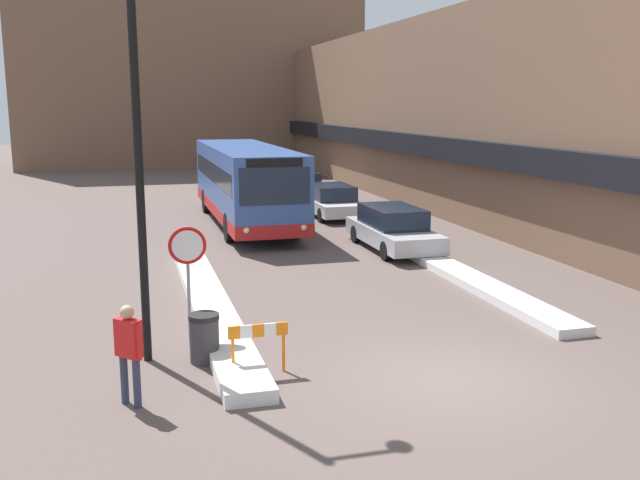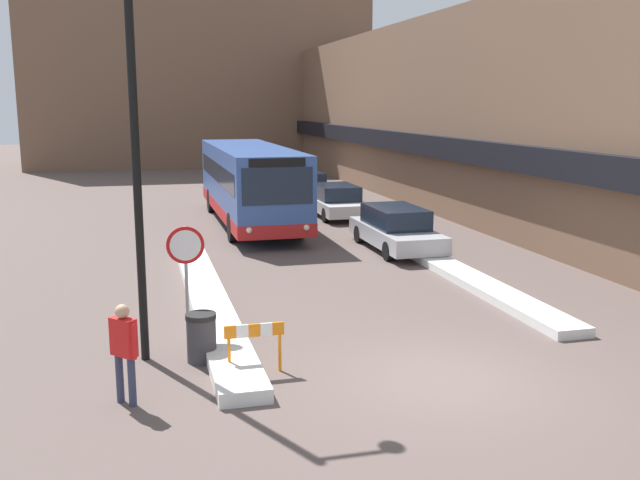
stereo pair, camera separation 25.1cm
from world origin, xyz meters
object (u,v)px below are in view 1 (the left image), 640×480
stop_sign (188,260)px  pedestrian (129,346)px  parked_car_front (393,228)px  city_bus (245,182)px  construction_barricade (258,339)px  street_lamp (151,122)px  parked_car_middle (332,201)px  parked_car_back (300,186)px  trash_bin (204,338)px

stop_sign → pedestrian: (-1.21, -2.77, -0.76)m
pedestrian → parked_car_front: bearing=99.8°
city_bus → pedestrian: (-4.77, -17.08, -0.69)m
parked_car_front → construction_barricade: 11.78m
street_lamp → city_bus: bearing=74.4°
parked_car_middle → pedestrian: size_ratio=2.67×
stop_sign → construction_barricade: (1.06, -1.95, -1.12)m
parked_car_middle → construction_barricade: bearing=-110.4°
parked_car_front → stop_sign: 10.95m
parked_car_middle → stop_sign: stop_sign is taller
construction_barricade → parked_car_middle: bearing=69.6°
parked_car_back → pedestrian: bearing=-110.0°
street_lamp → construction_barricade: 4.41m
parked_car_middle → street_lamp: size_ratio=0.61×
parked_car_front → parked_car_back: (0.00, 13.22, -0.02)m
street_lamp → trash_bin: size_ratio=7.87×
parked_car_back → construction_barricade: parked_car_back is taller
parked_car_middle → parked_car_back: bearing=90.0°
parked_car_front → pedestrian: pedestrian is taller
city_bus → trash_bin: size_ratio=12.45×
parked_car_front → trash_bin: size_ratio=5.15×
parked_car_back → street_lamp: street_lamp is taller
trash_bin → construction_barricade: (0.88, -0.86, 0.19)m
parked_car_front → pedestrian: (-8.69, -10.70, 0.30)m
stop_sign → pedestrian: size_ratio=1.44×
stop_sign → street_lamp: (-0.63, -0.70, 2.76)m
street_lamp → construction_barricade: (1.68, -1.25, -3.88)m
parked_car_front → trash_bin: parked_car_front is taller
city_bus → parked_car_front: city_bus is taller
pedestrian → trash_bin: pedestrian is taller
trash_bin → parked_car_front: bearing=51.0°
construction_barricade → street_lamp: bearing=143.4°
parked_car_back → street_lamp: 23.62m
parked_car_middle → trash_bin: size_ratio=4.78×
pedestrian → stop_sign: bearing=115.2°
city_bus → pedestrian: city_bus is taller
city_bus → street_lamp: bearing=-105.6°
parked_car_front → street_lamp: size_ratio=0.65×
parked_car_back → street_lamp: bearing=-110.4°
stop_sign → city_bus: bearing=76.0°
city_bus → parked_car_middle: city_bus is taller
parked_car_front → parked_car_middle: parked_car_front is taller
parked_car_middle → pedestrian: (-8.69, -18.09, 0.33)m
stop_sign → construction_barricade: size_ratio=2.23×
stop_sign → parked_car_back: bearing=70.5°
city_bus → parked_car_back: city_bus is taller
city_bus → trash_bin: city_bus is taller
city_bus → parked_car_middle: (3.92, 1.01, -1.03)m
parked_car_back → street_lamp: (-8.11, -21.85, 3.84)m
parked_car_middle → parked_car_back: parked_car_back is taller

